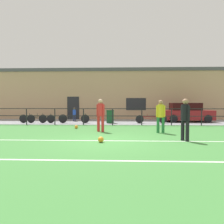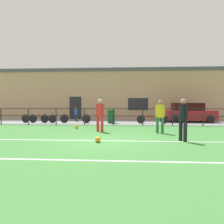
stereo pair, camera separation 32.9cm
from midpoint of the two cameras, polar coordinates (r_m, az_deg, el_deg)
The scene contains 18 objects.
ground at distance 8.71m, azimuth -1.09°, elevation -7.80°, with size 60.00×44.00×0.04m, color #42843D.
field_line_touchline at distance 8.70m, azimuth -1.10°, elevation -7.67°, with size 36.00×0.11×0.00m, color white.
field_line_hash at distance 5.82m, azimuth -3.73°, elevation -12.81°, with size 36.00×0.11×0.00m, color white.
pavement_strip at distance 17.13m, azimuth 1.41°, elevation -2.63°, with size 48.00×5.00×0.02m, color gray.
perimeter_fence at distance 14.58m, azimuth 0.98°, elevation -0.61°, with size 36.07×0.07×1.15m.
clubhouse_facade at distance 20.77m, azimuth 1.87°, elevation 4.81°, with size 28.00×2.56×4.74m.
player_goalkeeper at distance 8.99m, azimuth 19.48°, elevation -1.30°, with size 0.30×0.42×1.70m.
player_striker at distance 11.05m, azimuth 13.54°, elevation -0.61°, with size 0.46×0.29×1.68m.
player_winger at distance 11.32m, azimuth -2.42°, elevation -0.30°, with size 0.45×0.30×1.73m.
soccer_ball_match at distance 12.84m, azimuth -8.76°, elevation -3.93°, with size 0.21×0.21×0.21m, color orange.
soccer_ball_spare at distance 8.32m, azimuth -2.65°, elevation -7.35°, with size 0.23×0.23×0.23m, color orange.
spectator_child at distance 17.73m, azimuth -9.09°, elevation -0.41°, with size 0.29×0.19×1.11m.
parked_car_red at distance 18.00m, azimuth 20.38°, elevation -0.22°, with size 3.80×1.80×1.51m.
bicycle_parked_0 at distance 16.21m, azimuth -9.24°, elevation -1.72°, with size 2.32×0.04×0.74m.
bicycle_parked_1 at distance 15.92m, azimuth 11.35°, elevation -1.88°, with size 2.31×0.04×0.71m.
bicycle_parked_2 at distance 16.96m, azimuth -17.53°, elevation -1.66°, with size 2.13×0.04×0.72m.
bicycle_parked_3 at distance 17.19m, azimuth -19.38°, elevation -1.62°, with size 2.11×0.04×0.72m.
trash_bin_0 at distance 15.92m, azimuth 0.41°, elevation -1.20°, with size 0.55×0.46×0.97m.
Camera 2 is at (0.92, -8.53, 1.54)m, focal length 34.20 mm.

